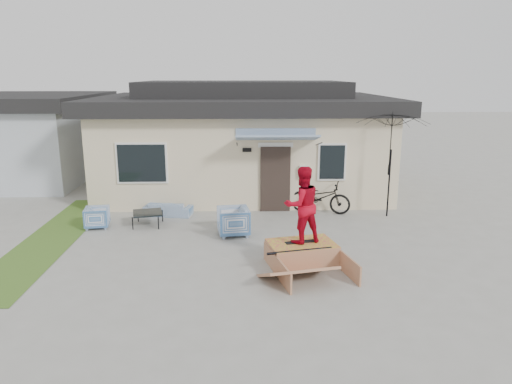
{
  "coord_description": "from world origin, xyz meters",
  "views": [
    {
      "loc": [
        -0.08,
        -10.34,
        4.32
      ],
      "look_at": [
        0.3,
        1.8,
        1.3
      ],
      "focal_mm": 33.42,
      "sensor_mm": 36.0,
      "label": 1
    }
  ],
  "objects_px": {
    "patio_umbrella": "(390,161)",
    "skateboard": "(301,241)",
    "armchair_left": "(97,216)",
    "coffee_table": "(148,219)",
    "loveseat": "(168,206)",
    "skater": "(302,204)",
    "skate_ramp": "(302,253)",
    "bicycle": "(320,194)",
    "armchair_right": "(233,220)"
  },
  "relations": [
    {
      "from": "patio_umbrella",
      "to": "skate_ramp",
      "type": "xyz_separation_m",
      "value": [
        -3.15,
        -3.75,
        -1.5
      ]
    },
    {
      "from": "coffee_table",
      "to": "bicycle",
      "type": "distance_m",
      "value": 5.39
    },
    {
      "from": "bicycle",
      "to": "patio_umbrella",
      "type": "distance_m",
      "value": 2.37
    },
    {
      "from": "skate_ramp",
      "to": "patio_umbrella",
      "type": "bearing_deg",
      "value": 37.45
    },
    {
      "from": "armchair_left",
      "to": "coffee_table",
      "type": "distance_m",
      "value": 1.43
    },
    {
      "from": "bicycle",
      "to": "loveseat",
      "type": "bearing_deg",
      "value": 111.99
    },
    {
      "from": "armchair_right",
      "to": "bicycle",
      "type": "relative_size",
      "value": 0.44
    },
    {
      "from": "armchair_left",
      "to": "coffee_table",
      "type": "bearing_deg",
      "value": -91.78
    },
    {
      "from": "skate_ramp",
      "to": "skateboard",
      "type": "bearing_deg",
      "value": 90.0
    },
    {
      "from": "loveseat",
      "to": "armchair_right",
      "type": "bearing_deg",
      "value": 146.33
    },
    {
      "from": "patio_umbrella",
      "to": "armchair_left",
      "type": "bearing_deg",
      "value": -174.21
    },
    {
      "from": "skate_ramp",
      "to": "armchair_right",
      "type": "bearing_deg",
      "value": 115.31
    },
    {
      "from": "armchair_left",
      "to": "bicycle",
      "type": "distance_m",
      "value": 6.8
    },
    {
      "from": "coffee_table",
      "to": "skate_ramp",
      "type": "bearing_deg",
      "value": -36.18
    },
    {
      "from": "loveseat",
      "to": "patio_umbrella",
      "type": "relative_size",
      "value": 0.6
    },
    {
      "from": "bicycle",
      "to": "skateboard",
      "type": "relative_size",
      "value": 2.54
    },
    {
      "from": "bicycle",
      "to": "patio_umbrella",
      "type": "height_order",
      "value": "patio_umbrella"
    },
    {
      "from": "loveseat",
      "to": "patio_umbrella",
      "type": "height_order",
      "value": "patio_umbrella"
    },
    {
      "from": "coffee_table",
      "to": "skate_ramp",
      "type": "xyz_separation_m",
      "value": [
        4.14,
        -3.02,
        0.05
      ]
    },
    {
      "from": "loveseat",
      "to": "coffee_table",
      "type": "xyz_separation_m",
      "value": [
        -0.45,
        -1.03,
        -0.09
      ]
    },
    {
      "from": "loveseat",
      "to": "patio_umbrella",
      "type": "xyz_separation_m",
      "value": [
        6.84,
        -0.3,
        1.46
      ]
    },
    {
      "from": "skater",
      "to": "patio_umbrella",
      "type": "bearing_deg",
      "value": -150.11
    },
    {
      "from": "coffee_table",
      "to": "bicycle",
      "type": "height_order",
      "value": "bicycle"
    },
    {
      "from": "loveseat",
      "to": "bicycle",
      "type": "bearing_deg",
      "value": -168.36
    },
    {
      "from": "armchair_right",
      "to": "skate_ramp",
      "type": "height_order",
      "value": "armchair_right"
    },
    {
      "from": "loveseat",
      "to": "coffee_table",
      "type": "bearing_deg",
      "value": 76.39
    },
    {
      "from": "armchair_left",
      "to": "coffee_table",
      "type": "relative_size",
      "value": 0.82
    },
    {
      "from": "armchair_right",
      "to": "coffee_table",
      "type": "bearing_deg",
      "value": -118.57
    },
    {
      "from": "armchair_right",
      "to": "patio_umbrella",
      "type": "distance_m",
      "value": 5.22
    },
    {
      "from": "armchair_right",
      "to": "skateboard",
      "type": "xyz_separation_m",
      "value": [
        1.62,
        -2.04,
        0.1
      ]
    },
    {
      "from": "bicycle",
      "to": "skateboard",
      "type": "distance_m",
      "value": 4.31
    },
    {
      "from": "patio_umbrella",
      "to": "loveseat",
      "type": "bearing_deg",
      "value": 177.47
    },
    {
      "from": "skate_ramp",
      "to": "coffee_table",
      "type": "bearing_deg",
      "value": 131.28
    },
    {
      "from": "skate_ramp",
      "to": "skateboard",
      "type": "xyz_separation_m",
      "value": [
        -0.01,
        0.05,
        0.28
      ]
    },
    {
      "from": "coffee_table",
      "to": "patio_umbrella",
      "type": "relative_size",
      "value": 0.33
    },
    {
      "from": "patio_umbrella",
      "to": "armchair_right",
      "type": "bearing_deg",
      "value": -160.87
    },
    {
      "from": "coffee_table",
      "to": "patio_umbrella",
      "type": "xyz_separation_m",
      "value": [
        7.28,
        0.72,
        1.55
      ]
    },
    {
      "from": "armchair_left",
      "to": "skateboard",
      "type": "bearing_deg",
      "value": -125.08
    },
    {
      "from": "skate_ramp",
      "to": "skater",
      "type": "distance_m",
      "value": 1.19
    },
    {
      "from": "loveseat",
      "to": "bicycle",
      "type": "distance_m",
      "value": 4.82
    },
    {
      "from": "armchair_right",
      "to": "skater",
      "type": "relative_size",
      "value": 0.48
    },
    {
      "from": "loveseat",
      "to": "skateboard",
      "type": "relative_size",
      "value": 1.94
    },
    {
      "from": "skate_ramp",
      "to": "loveseat",
      "type": "bearing_deg",
      "value": 119.79
    },
    {
      "from": "patio_umbrella",
      "to": "skateboard",
      "type": "distance_m",
      "value": 5.02
    },
    {
      "from": "loveseat",
      "to": "skater",
      "type": "xyz_separation_m",
      "value": [
        3.68,
        -4.0,
        1.15
      ]
    },
    {
      "from": "armchair_left",
      "to": "skateboard",
      "type": "relative_size",
      "value": 0.88
    },
    {
      "from": "skateboard",
      "to": "loveseat",
      "type": "bearing_deg",
      "value": 119.79
    },
    {
      "from": "armchair_right",
      "to": "skate_ramp",
      "type": "xyz_separation_m",
      "value": [
        1.63,
        -2.09,
        -0.18
      ]
    },
    {
      "from": "skater",
      "to": "loveseat",
      "type": "bearing_deg",
      "value": -67.03
    },
    {
      "from": "skate_ramp",
      "to": "skater",
      "type": "height_order",
      "value": "skater"
    }
  ]
}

